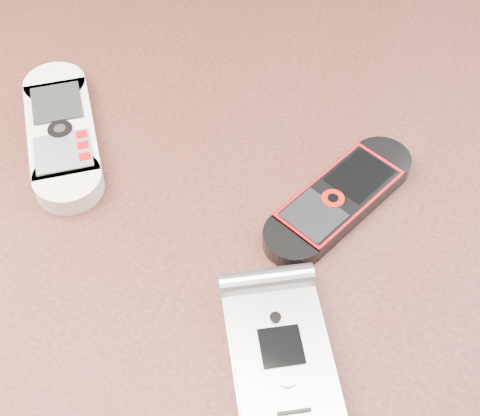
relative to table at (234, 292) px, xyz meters
name	(u,v)px	position (x,y,z in m)	size (l,w,h in m)	color
table	(234,292)	(0.00, 0.00, 0.00)	(1.20, 0.80, 0.75)	black
nokia_white	(62,132)	(-0.15, 0.02, 0.11)	(0.05, 0.15, 0.02)	silver
nokia_black_red	(340,198)	(0.07, 0.04, 0.11)	(0.04, 0.14, 0.01)	black
motorola_razr	(282,357)	(0.07, -0.10, 0.11)	(0.06, 0.12, 0.02)	silver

